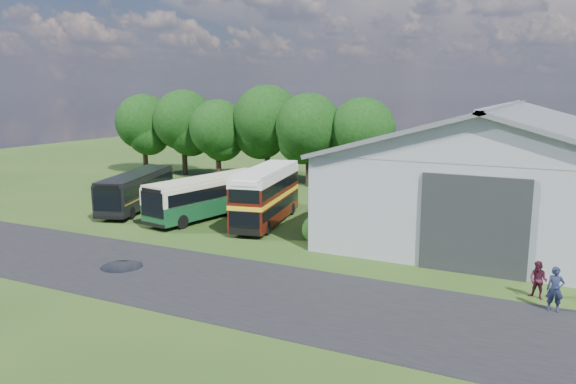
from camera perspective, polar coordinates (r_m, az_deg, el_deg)
The scene contains 18 objects.
ground at distance 32.07m, azimuth -10.86°, elevation -6.35°, with size 120.00×120.00×0.00m, color #1E3D13.
asphalt_road at distance 28.07m, azimuth -9.67°, elevation -8.76°, with size 60.00×8.00×0.02m, color black.
puddle at distance 30.83m, azimuth -16.50°, elevation -7.29°, with size 2.20×2.20×0.01m, color black.
storage_shed at distance 40.75m, azimuth 20.96°, elevation 2.71°, with size 18.80×24.80×8.15m.
tree_far_left at distance 63.99m, azimuth -14.44°, elevation 6.88°, with size 6.12×6.12×8.64m.
tree_left_a at distance 61.22m, azimuth -10.58°, elevation 7.18°, with size 6.46×6.46×9.12m.
tree_left_b at distance 57.55m, azimuth -7.15°, elevation 6.46°, with size 5.78×5.78×8.16m.
tree_mid at distance 56.02m, azimuth -2.13°, elevation 7.38°, with size 6.80×6.80×9.60m.
tree_right_a at distance 52.92m, azimuth 2.13°, elevation 6.66°, with size 6.26×6.26×8.83m.
tree_right_b at distance 51.83m, azimuth 7.57°, elevation 6.23°, with size 5.98×5.98×8.45m.
shrub_front at distance 34.29m, azimuth 2.83°, elevation -5.07°, with size 1.70×1.70×1.70m, color #194714.
shrub_mid at distance 36.07m, azimuth 4.12°, elevation -4.30°, with size 1.60×1.60×1.60m, color #194714.
shrub_back at distance 37.87m, azimuth 5.28°, elevation -3.61°, with size 1.80×1.80×1.80m, color #194714.
bus_green_single at distance 40.96m, azimuth -7.97°, elevation -0.36°, with size 4.26×10.87×2.93m.
bus_maroon_double at distance 38.54m, azimuth -2.23°, elevation -0.38°, with size 3.99×9.28×3.87m.
bus_dark_single at distance 44.94m, azimuth -15.11°, elevation 0.23°, with size 5.42×10.30×2.78m.
visitor_a at distance 26.06m, azimuth 25.50°, elevation -8.96°, with size 0.70×0.46×1.91m, color #191E37.
visitor_b at distance 27.35m, azimuth 24.07°, elevation -8.21°, with size 0.82×0.64×1.68m, color #3C1321.
Camera 1 is at (18.85, -24.28, 9.15)m, focal length 35.00 mm.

